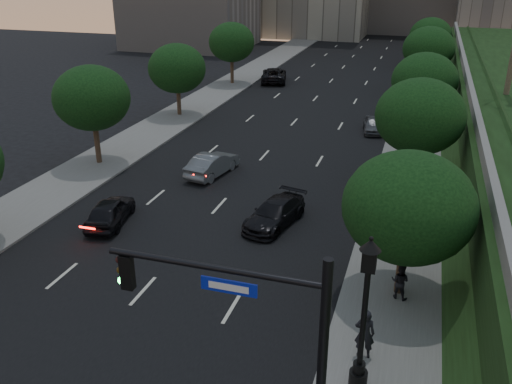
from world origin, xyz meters
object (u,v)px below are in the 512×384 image
(sedan_mid_left, at_px, (212,164))
(pedestrian_b, at_px, (400,281))
(pedestrian_c, at_px, (378,216))
(sedan_far_right, at_px, (373,125))
(sedan_near_right, at_px, (275,213))
(street_lamp, at_px, (363,322))
(sedan_near_left, at_px, (110,211))
(traffic_signal_mast, at_px, (277,370))
(pedestrian_a, at_px, (365,333))
(sedan_far_left, at_px, (274,75))

(sedan_mid_left, xyz_separation_m, pedestrian_b, (12.48, -10.89, 0.18))
(sedan_mid_left, distance_m, pedestrian_b, 16.56)
(pedestrian_c, bearing_deg, sedan_far_right, -88.41)
(pedestrian_c, bearing_deg, sedan_mid_left, -31.04)
(sedan_mid_left, bearing_deg, sedan_near_right, 145.50)
(street_lamp, distance_m, sedan_near_left, 16.42)
(street_lamp, xyz_separation_m, pedestrian_c, (-0.52, 11.04, -1.57))
(sedan_far_right, relative_size, pedestrian_c, 2.04)
(traffic_signal_mast, height_order, sedan_near_left, traffic_signal_mast)
(sedan_near_left, distance_m, sedan_near_right, 8.67)
(pedestrian_a, height_order, pedestrian_c, pedestrian_a)
(pedestrian_a, relative_size, pedestrian_b, 1.24)
(sedan_far_left, distance_m, pedestrian_b, 43.16)
(sedan_near_left, xyz_separation_m, pedestrian_a, (14.08, -6.73, 0.39))
(traffic_signal_mast, bearing_deg, street_lamp, 67.10)
(street_lamp, relative_size, pedestrian_a, 2.95)
(sedan_near_left, height_order, sedan_far_left, sedan_far_left)
(sedan_near_left, bearing_deg, pedestrian_c, -179.59)
(sedan_near_right, distance_m, pedestrian_b, 8.45)
(sedan_far_left, bearing_deg, sedan_near_right, 92.33)
(street_lamp, relative_size, sedan_mid_left, 1.25)
(street_lamp, height_order, sedan_mid_left, street_lamp)
(traffic_signal_mast, height_order, pedestrian_b, traffic_signal_mast)
(traffic_signal_mast, height_order, pedestrian_a, traffic_signal_mast)
(street_lamp, relative_size, pedestrian_c, 3.08)
(traffic_signal_mast, height_order, sedan_far_right, traffic_signal_mast)
(pedestrian_c, bearing_deg, street_lamp, 87.48)
(traffic_signal_mast, xyz_separation_m, pedestrian_a, (1.66, 5.46, -2.57))
(street_lamp, bearing_deg, sedan_far_right, 95.23)
(sedan_far_left, bearing_deg, pedestrian_c, 100.25)
(sedan_far_right, bearing_deg, sedan_near_right, -108.39)
(sedan_far_left, relative_size, sedan_far_right, 1.56)
(pedestrian_b, bearing_deg, pedestrian_a, 91.50)
(traffic_signal_mast, height_order, sedan_far_left, traffic_signal_mast)
(sedan_near_left, relative_size, pedestrian_a, 2.19)
(pedestrian_a, xyz_separation_m, pedestrian_b, (0.94, 4.02, -0.18))
(pedestrian_a, bearing_deg, pedestrian_c, -94.25)
(sedan_far_left, xyz_separation_m, sedan_far_right, (12.88, -16.32, -0.17))
(sedan_near_left, height_order, sedan_mid_left, sedan_mid_left)
(sedan_far_right, distance_m, pedestrian_a, 27.72)
(street_lamp, height_order, pedestrian_b, street_lamp)
(sedan_near_right, bearing_deg, pedestrian_c, 17.16)
(sedan_mid_left, xyz_separation_m, pedestrian_c, (11.03, -5.35, 0.32))
(street_lamp, xyz_separation_m, sedan_near_left, (-14.10, 8.21, -1.92))
(sedan_near_left, height_order, sedan_far_right, sedan_near_left)
(street_lamp, height_order, sedan_far_right, street_lamp)
(sedan_mid_left, distance_m, pedestrian_a, 18.85)
(pedestrian_b, bearing_deg, pedestrian_c, -60.71)
(street_lamp, distance_m, pedestrian_b, 5.83)
(sedan_far_right, xyz_separation_m, pedestrian_a, (2.64, -27.59, 0.47))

